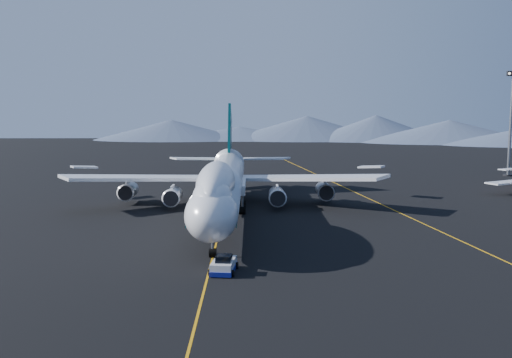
{
  "coord_description": "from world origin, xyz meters",
  "views": [
    {
      "loc": [
        4.81,
        -95.44,
        18.44
      ],
      "look_at": [
        5.62,
        3.41,
        6.0
      ],
      "focal_mm": 40.0,
      "sensor_mm": 36.0,
      "label": 1
    }
  ],
  "objects": [
    {
      "name": "ground",
      "position": [
        0.0,
        0.0,
        0.0
      ],
      "size": [
        500.0,
        500.0,
        0.0
      ],
      "primitive_type": "plane",
      "color": "black",
      "rests_on": "ground"
    },
    {
      "name": "taxiway_line_main",
      "position": [
        0.0,
        0.0,
        0.01
      ],
      "size": [
        0.25,
        220.0,
        0.01
      ],
      "primitive_type": "cube",
      "color": "orange",
      "rests_on": "ground"
    },
    {
      "name": "taxiway_line_side",
      "position": [
        30.0,
        10.0,
        0.01
      ],
      "size": [
        28.08,
        198.09,
        0.01
      ],
      "primitive_type": "cube",
      "rotation": [
        0.0,
        0.0,
        0.14
      ],
      "color": "orange",
      "rests_on": "ground"
    },
    {
      "name": "boeing_747",
      "position": [
        0.0,
        0.03,
        5.81
      ],
      "size": [
        59.62,
        72.43,
        19.37
      ],
      "color": "silver",
      "rests_on": "ground"
    },
    {
      "name": "pushback_tug",
      "position": [
        1.67,
        -33.02,
        0.67
      ],
      "size": [
        3.27,
        5.14,
        2.12
      ],
      "rotation": [
        0.0,
        0.0,
        -0.12
      ],
      "color": "silver",
      "rests_on": "ground"
    },
    {
      "name": "floodlight_mast",
      "position": [
        74.51,
        57.49,
        14.2
      ],
      "size": [
        3.46,
        2.6,
        28.03
      ],
      "rotation": [
        0.0,
        0.0,
        0.33
      ],
      "color": "black",
      "rests_on": "ground"
    }
  ]
}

